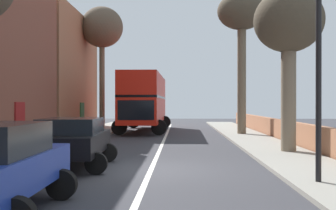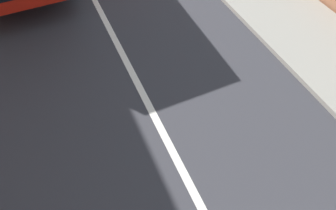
{
  "view_description": "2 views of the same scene",
  "coord_description": "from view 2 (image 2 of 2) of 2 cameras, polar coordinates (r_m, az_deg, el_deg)",
  "views": [
    {
      "loc": [
        0.9,
        -12.68,
        2.05
      ],
      "look_at": [
        0.34,
        6.02,
        1.97
      ],
      "focal_mm": 44.06,
      "sensor_mm": 36.0,
      "label": 1
    },
    {
      "loc": [
        -1.14,
        4.59,
        5.14
      ],
      "look_at": [
        -0.01,
        7.05,
        1.38
      ],
      "focal_mm": 29.76,
      "sensor_mm": 36.0,
      "label": 2
    }
  ],
  "objects": []
}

